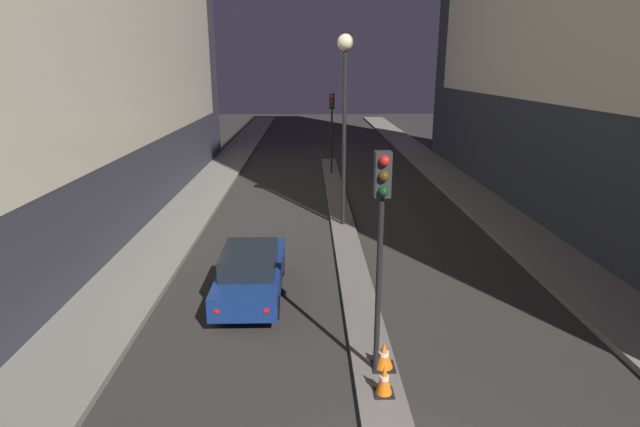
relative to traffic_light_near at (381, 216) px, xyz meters
name	(u,v)px	position (x,y,z in m)	size (l,w,h in m)	color
median_strip	(341,218)	(0.00, 11.53, -3.58)	(0.99, 28.82, 0.12)	#66605B
traffic_light_near	(381,216)	(0.00, 0.00, 0.00)	(0.32, 0.42, 4.81)	black
traffic_light_mid	(332,115)	(0.00, 21.14, 0.00)	(0.32, 0.42, 4.81)	black
street_lamp	(345,84)	(0.00, 10.53, 2.19)	(0.63, 0.63, 7.57)	black
traffic_cone_near	(384,380)	(0.05, -0.83, -3.19)	(0.40, 0.40, 0.65)	black
traffic_cone_far	(384,355)	(0.18, 0.09, -3.22)	(0.50, 0.50, 0.60)	black
car_left_lane	(251,271)	(-3.13, 3.99, -2.86)	(1.75, 4.65, 1.56)	navy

